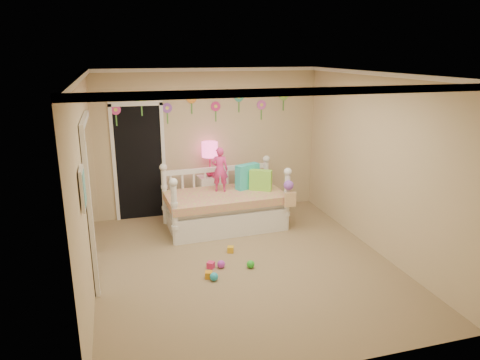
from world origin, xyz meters
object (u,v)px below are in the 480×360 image
object	(u,v)px
child	(220,169)
table_lamp	(210,154)
daybed	(225,197)
nightstand	(211,195)

from	to	relation	value
child	table_lamp	world-z (taller)	child
child	table_lamp	xyz separation A→B (m)	(-0.06, 0.52, 0.16)
daybed	nightstand	xyz separation A→B (m)	(-0.10, 0.65, -0.17)
daybed	nightstand	bearing A→B (deg)	96.08
daybed	table_lamp	world-z (taller)	table_lamp
daybed	table_lamp	xyz separation A→B (m)	(-0.10, 0.65, 0.60)
nightstand	daybed	bearing A→B (deg)	-88.55
daybed	child	world-z (taller)	child
daybed	nightstand	distance (m)	0.68
nightstand	table_lamp	world-z (taller)	table_lamp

